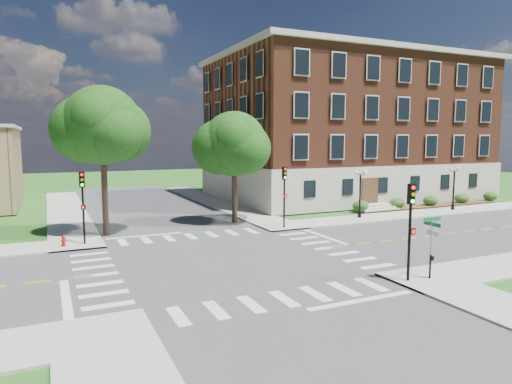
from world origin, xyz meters
name	(u,v)px	position (x,y,z in m)	size (l,w,h in m)	color
ground	(226,260)	(0.00, 0.00, 0.00)	(160.00, 160.00, 0.00)	#265217
road_ew	(226,260)	(0.00, 0.00, 0.01)	(90.00, 12.00, 0.01)	#3D3D3F
road_ns	(226,260)	(0.00, 0.00, 0.01)	(12.00, 90.00, 0.01)	#3D3D3F
sidewalk_ne	(312,207)	(15.38, 15.38, 0.06)	(34.00, 34.00, 0.12)	#9E9B93
crosswalk_east	(329,248)	(7.20, 0.00, 0.00)	(2.20, 10.20, 0.02)	silver
stop_bar_east	(325,237)	(8.80, 3.00, 0.00)	(0.40, 5.50, 0.00)	silver
main_building	(345,129)	(24.00, 21.99, 8.34)	(30.60, 22.40, 16.50)	#B7B0A2
shrub_row	(430,207)	(27.00, 10.80, 0.00)	(18.00, 2.00, 1.30)	#244B19
tree_c	(102,126)	(-5.54, 10.14, 8.02)	(5.67, 5.67, 10.76)	#2F2117
tree_d	(234,144)	(4.86, 10.64, 6.65)	(5.36, 5.36, 9.23)	#2F2117
traffic_signal_se	(410,219)	(6.65, -7.73, 3.19)	(0.33, 0.36, 4.80)	black
traffic_signal_ne	(284,189)	(7.50, 6.78, 3.19)	(0.36, 0.41, 4.80)	black
traffic_signal_nw	(83,198)	(-7.24, 7.38, 3.19)	(0.38, 0.44, 4.80)	black
twin_lamp_west	(360,191)	(15.83, 8.13, 2.52)	(1.36, 0.36, 4.23)	black
twin_lamp_east	(454,186)	(26.99, 7.91, 2.52)	(1.36, 0.36, 4.23)	black
street_sign_pole	(432,235)	(7.97, -7.84, 2.31)	(1.10, 1.10, 3.10)	gray
push_button_post	(430,265)	(7.90, -7.92, 0.80)	(0.14, 0.21, 1.20)	black
fire_hydrant	(63,241)	(-8.54, 7.26, 0.46)	(0.35, 0.35, 0.75)	#98100B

